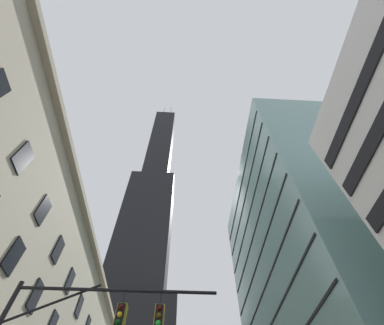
% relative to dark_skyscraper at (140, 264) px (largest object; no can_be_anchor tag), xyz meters
% --- Properties ---
extents(dark_skyscraper, '(29.10, 29.10, 203.97)m').
position_rel_dark_skyscraper_xyz_m(dark_skyscraper, '(0.00, 0.00, 0.00)').
color(dark_skyscraper, black).
rests_on(dark_skyscraper, ground).
extents(glass_office_midrise, '(17.47, 32.00, 44.22)m').
position_rel_dark_skyscraper_xyz_m(glass_office_midrise, '(34.46, -56.47, -38.43)').
color(glass_office_midrise, gray).
rests_on(glass_office_midrise, ground).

